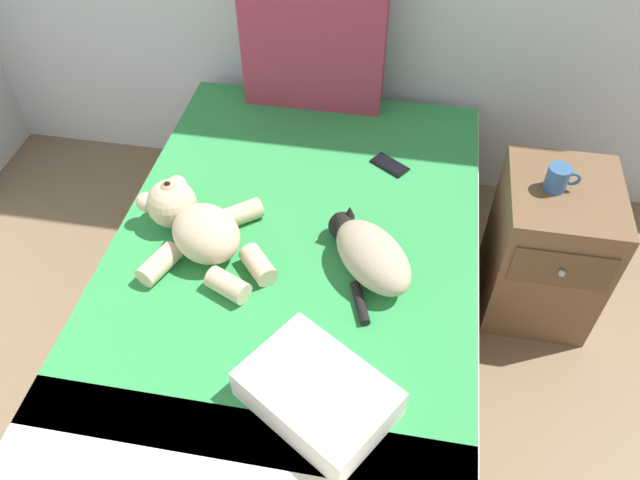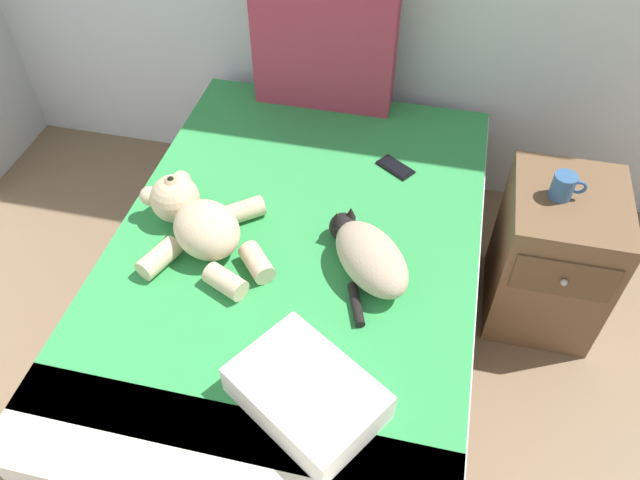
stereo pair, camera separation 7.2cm
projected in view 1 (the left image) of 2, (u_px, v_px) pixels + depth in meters
The scene contains 8 objects.
bed at pixel (297, 288), 2.35m from camera, with size 1.32×1.92×0.51m.
patterned_cushion at pixel (314, 46), 2.55m from camera, with size 0.59×0.14×0.54m.
cat at pixel (369, 254), 2.02m from camera, with size 0.36×0.43×0.15m.
teddy_bear at pixel (196, 226), 2.10m from camera, with size 0.55×0.47×0.19m.
cell_phone at pixel (390, 165), 2.43m from camera, with size 0.16×0.14×0.01m.
throw_pillow at pixel (318, 394), 1.69m from camera, with size 0.40×0.28×0.11m, color white.
nightstand at pixel (546, 248), 2.42m from camera, with size 0.41×0.49×0.61m.
mug at pixel (558, 178), 2.17m from camera, with size 0.12×0.08×0.09m.
Camera 1 is at (2.06, 2.04, 2.09)m, focal length 34.61 mm.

